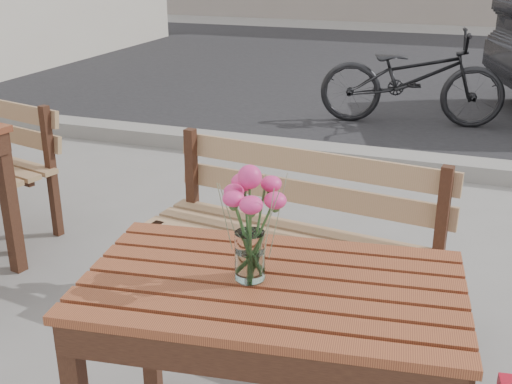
% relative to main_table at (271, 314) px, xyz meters
% --- Properties ---
extents(street, '(30.00, 8.12, 0.12)m').
position_rel_main_table_xyz_m(street, '(-0.02, 5.12, -0.53)').
color(street, black).
rests_on(street, ground).
extents(main_table, '(1.16, 0.77, 0.67)m').
position_rel_main_table_xyz_m(main_table, '(0.00, 0.00, 0.00)').
color(main_table, maroon).
rests_on(main_table, ground).
extents(main_bench, '(1.31, 0.53, 0.79)m').
position_rel_main_table_xyz_m(main_bench, '(-0.18, 0.90, -0.08)').
color(main_bench, '#A07D53').
rests_on(main_bench, ground).
extents(main_vase, '(0.19, 0.19, 0.34)m').
position_rel_main_table_xyz_m(main_vase, '(-0.06, -0.01, 0.32)').
color(main_vase, white).
rests_on(main_vase, main_table).
extents(bicycle, '(1.71, 0.80, 0.86)m').
position_rel_main_table_xyz_m(bicycle, '(-0.14, 4.40, -0.13)').
color(bicycle, black).
rests_on(bicycle, ground).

